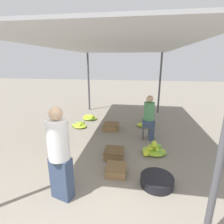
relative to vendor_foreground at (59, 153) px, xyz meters
The scene contains 17 objects.
canopy_post_front_right 2.21m from the vendor_foreground, 12.96° to the right, with size 0.08×0.08×2.59m, color #4C4C51.
canopy_post_back_left 5.61m from the vendor_foreground, 101.07° to the left, with size 0.08×0.08×2.59m, color #4C4C51.
canopy_post_back_right 5.90m from the vendor_foreground, 69.01° to the left, with size 0.08×0.08×2.59m, color #4C4C51.
canopy_tarp 3.12m from the vendor_foreground, 78.35° to the left, with size 3.58×6.37×0.04m, color #B2B2B7.
vendor_foreground is the anchor object (origin of this frame).
stool 3.04m from the vendor_foreground, 59.40° to the left, with size 0.34×0.34×0.41m.
vendor_seated 3.01m from the vendor_foreground, 59.08° to the left, with size 0.35×0.35×1.31m.
basin_black 1.85m from the vendor_foreground, 18.44° to the left, with size 0.61×0.61×0.18m.
banana_pile_left_0 1.29m from the vendor_foreground, 118.30° to the left, with size 0.49×0.48×0.24m.
banana_pile_left_1 3.34m from the vendor_foreground, 103.79° to the left, with size 0.55×0.39×0.20m.
banana_pile_left_2 4.17m from the vendor_foreground, 99.17° to the left, with size 0.57×0.55×0.22m.
banana_pile_right_0 2.49m from the vendor_foreground, 46.51° to the left, with size 0.61×0.57×0.31m.
banana_pile_right_1 4.55m from the vendor_foreground, 69.46° to the left, with size 0.49×0.45×0.23m.
banana_pile_right_2 3.96m from the vendor_foreground, 67.66° to the left, with size 0.52×0.49×0.18m.
crate_near 1.69m from the vendor_foreground, 63.48° to the left, with size 0.45×0.45×0.21m.
crate_mid 3.21m from the vendor_foreground, 83.66° to the left, with size 0.50×0.50×0.22m.
crate_far 1.32m from the vendor_foreground, 42.29° to the left, with size 0.41×0.41×0.19m.
Camera 1 is at (0.68, -1.53, 2.23)m, focal length 28.00 mm.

